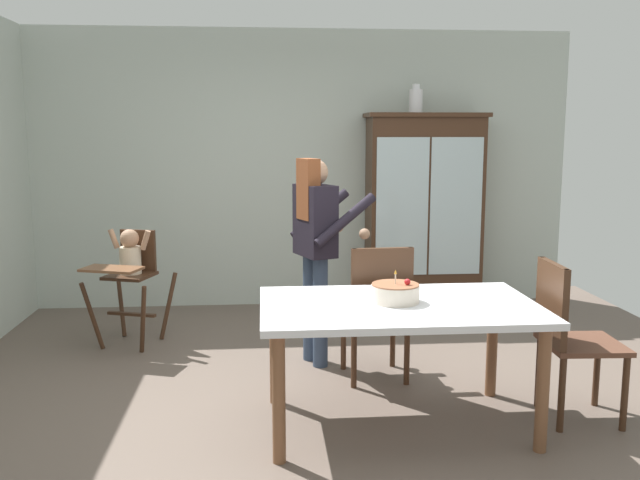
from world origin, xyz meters
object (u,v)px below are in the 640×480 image
object	(u,v)px
high_chair_with_toddler	(130,266)
dining_chair_far_side	(378,304)
birthday_cake	(395,293)
dining_table	(399,318)
adult_person	(316,235)
dining_chair_right_end	(566,329)
ceramic_vase	(416,100)
china_cabinet	(424,211)

from	to	relation	value
high_chair_with_toddler	dining_chair_far_side	bearing A→B (deg)	-10.26
dining_chair_far_side	birthday_cake	bearing A→B (deg)	84.22
birthday_cake	dining_table	bearing A→B (deg)	-65.50
adult_person	dining_table	world-z (taller)	adult_person
adult_person	dining_chair_right_end	size ratio (longest dim) A/B	1.59
ceramic_vase	adult_person	size ratio (longest dim) A/B	0.18
high_chair_with_toddler	birthday_cake	distance (m)	2.50
adult_person	birthday_cake	size ratio (longest dim) A/B	5.47
birthday_cake	high_chair_with_toddler	bearing A→B (deg)	137.37
adult_person	dining_chair_far_side	bearing A→B (deg)	-159.45
high_chair_with_toddler	adult_person	size ratio (longest dim) A/B	0.62
dining_table	ceramic_vase	bearing A→B (deg)	75.81
china_cabinet	birthday_cake	distance (m)	2.80
dining_chair_right_end	china_cabinet	bearing A→B (deg)	7.60
dining_table	dining_chair_right_end	xyz separation A→B (m)	(1.02, 0.01, -0.10)
adult_person	birthday_cake	world-z (taller)	adult_person
high_chair_with_toddler	dining_chair_far_side	world-z (taller)	dining_chair_far_side
adult_person	dining_chair_right_end	xyz separation A→B (m)	(1.40, -1.13, -0.41)
china_cabinet	dining_table	distance (m)	2.84
ceramic_vase	high_chair_with_toddler	bearing A→B (deg)	-158.63
ceramic_vase	dining_chair_right_end	distance (m)	3.09
ceramic_vase	dining_chair_right_end	xyz separation A→B (m)	(0.33, -2.71, -1.46)
china_cabinet	high_chair_with_toddler	xyz separation A→B (m)	(-2.64, -0.99, -0.30)
birthday_cake	dining_chair_right_end	distance (m)	1.06
high_chair_with_toddler	ceramic_vase	bearing A→B (deg)	39.77
adult_person	birthday_cake	bearing A→B (deg)	176.96
ceramic_vase	birthday_cake	xyz separation A→B (m)	(-0.70, -2.68, -1.22)
china_cabinet	birthday_cake	world-z (taller)	china_cabinet
china_cabinet	adult_person	size ratio (longest dim) A/B	1.24
birthday_cake	dining_chair_right_end	xyz separation A→B (m)	(1.03, -0.02, -0.24)
dining_table	china_cabinet	bearing A→B (deg)	73.81
ceramic_vase	dining_chair_right_end	size ratio (longest dim) A/B	0.28
china_cabinet	high_chair_with_toddler	world-z (taller)	china_cabinet
china_cabinet	high_chair_with_toddler	distance (m)	2.83
china_cabinet	adult_person	bearing A→B (deg)	-126.85
high_chair_with_toddler	dining_chair_right_end	world-z (taller)	dining_chair_right_end
birthday_cake	dining_chair_far_side	size ratio (longest dim) A/B	0.29
high_chair_with_toddler	china_cabinet	bearing A→B (deg)	38.95
china_cabinet	dining_chair_right_end	size ratio (longest dim) A/B	1.98
ceramic_vase	dining_table	world-z (taller)	ceramic_vase
china_cabinet	ceramic_vase	world-z (taller)	ceramic_vase
dining_chair_far_side	dining_chair_right_end	bearing A→B (deg)	141.20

